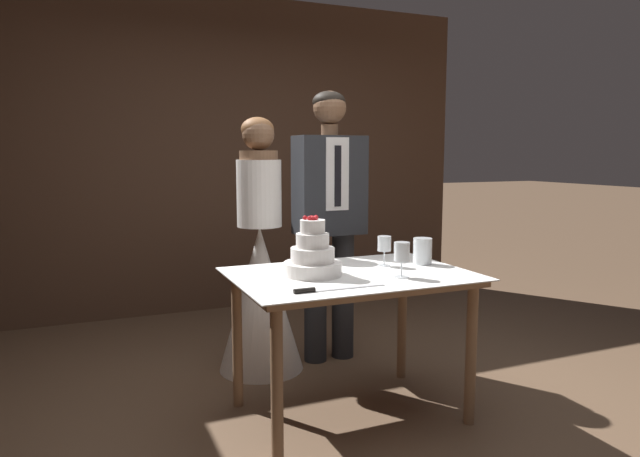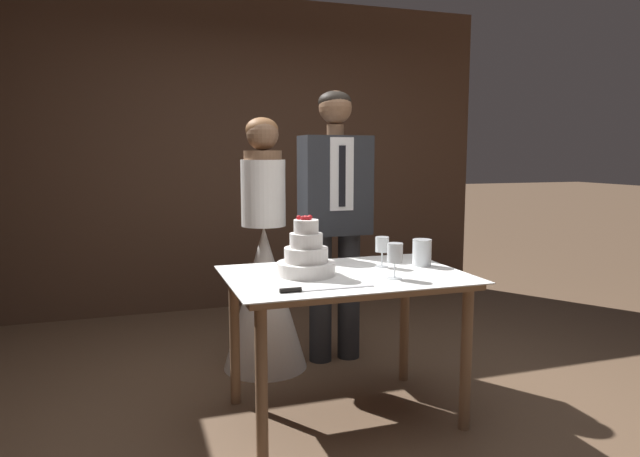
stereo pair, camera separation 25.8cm
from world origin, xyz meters
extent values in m
plane|color=brown|center=(0.00, 0.00, 0.00)|extent=(40.00, 40.00, 0.00)
cube|color=#513828|center=(0.00, 2.47, 1.37)|extent=(4.49, 0.12, 2.74)
cylinder|color=#8E6B4C|center=(-0.51, -0.29, 0.36)|extent=(0.06, 0.06, 0.73)
cylinder|color=#8E6B4C|center=(0.54, -0.29, 0.36)|extent=(0.06, 0.06, 0.73)
cylinder|color=#8E6B4C|center=(-0.51, 0.38, 0.36)|extent=(0.06, 0.06, 0.73)
cylinder|color=#8E6B4C|center=(0.54, 0.38, 0.36)|extent=(0.06, 0.06, 0.73)
cube|color=#8E6B4C|center=(0.01, 0.05, 0.75)|extent=(1.16, 0.79, 0.03)
cube|color=white|center=(0.01, 0.05, 0.77)|extent=(1.22, 0.85, 0.01)
cylinder|color=white|center=(-0.19, 0.08, 0.80)|extent=(0.30, 0.30, 0.07)
cylinder|color=white|center=(-0.19, 0.08, 0.87)|extent=(0.22, 0.22, 0.07)
cylinder|color=white|center=(-0.19, 0.08, 0.95)|extent=(0.17, 0.17, 0.07)
cylinder|color=white|center=(-0.19, 0.08, 1.02)|extent=(0.13, 0.13, 0.07)
sphere|color=red|center=(-0.17, 0.08, 1.06)|extent=(0.02, 0.02, 0.02)
sphere|color=red|center=(-0.16, 0.11, 1.06)|extent=(0.02, 0.02, 0.02)
sphere|color=red|center=(-0.19, 0.10, 1.06)|extent=(0.02, 0.02, 0.02)
sphere|color=red|center=(-0.22, 0.11, 1.06)|extent=(0.02, 0.02, 0.02)
sphere|color=red|center=(-0.21, 0.08, 1.06)|extent=(0.02, 0.02, 0.02)
sphere|color=red|center=(-0.19, 0.07, 1.06)|extent=(0.02, 0.02, 0.02)
sphere|color=red|center=(-0.18, 0.07, 1.06)|extent=(0.02, 0.02, 0.02)
cube|color=silver|center=(-0.13, -0.25, 0.77)|extent=(0.35, 0.03, 0.00)
cylinder|color=black|center=(-0.36, -0.25, 0.78)|extent=(0.10, 0.02, 0.02)
cylinder|color=silver|center=(0.20, -0.14, 0.77)|extent=(0.07, 0.07, 0.00)
cylinder|color=silver|center=(0.20, -0.14, 0.81)|extent=(0.01, 0.01, 0.08)
cylinder|color=silver|center=(0.20, -0.14, 0.90)|extent=(0.08, 0.08, 0.10)
cylinder|color=silver|center=(0.27, 0.15, 0.77)|extent=(0.07, 0.07, 0.00)
cylinder|color=silver|center=(0.27, 0.15, 0.81)|extent=(0.01, 0.01, 0.08)
cylinder|color=silver|center=(0.27, 0.15, 0.89)|extent=(0.07, 0.07, 0.08)
cylinder|color=maroon|center=(0.27, 0.15, 0.87)|extent=(0.06, 0.06, 0.03)
cylinder|color=silver|center=(0.50, 0.12, 0.84)|extent=(0.11, 0.11, 0.15)
cylinder|color=white|center=(0.50, 0.12, 0.80)|extent=(0.05, 0.05, 0.07)
sphere|color=#F9CC4C|center=(0.50, 0.12, 0.85)|extent=(0.02, 0.02, 0.02)
cone|color=white|center=(-0.23, 0.86, 0.47)|extent=(0.54, 0.54, 0.93)
cylinder|color=white|center=(-0.23, 0.86, 1.14)|extent=(0.28, 0.28, 0.42)
cylinder|color=brown|center=(-0.23, 0.86, 1.38)|extent=(0.24, 0.24, 0.06)
sphere|color=brown|center=(-0.23, 0.86, 1.51)|extent=(0.20, 0.20, 0.20)
ellipsoid|color=brown|center=(-0.23, 0.87, 1.54)|extent=(0.20, 0.20, 0.15)
cylinder|color=#282B30|center=(0.15, 0.86, 0.43)|extent=(0.15, 0.15, 0.86)
cylinder|color=#282B30|center=(0.35, 0.86, 0.43)|extent=(0.15, 0.15, 0.86)
cube|color=#282B30|center=(0.25, 0.86, 1.18)|extent=(0.45, 0.24, 0.64)
cube|color=white|center=(0.25, 0.74, 1.26)|extent=(0.16, 0.01, 0.46)
cube|color=black|center=(0.25, 0.73, 1.24)|extent=(0.04, 0.01, 0.39)
cylinder|color=brown|center=(0.25, 0.86, 1.54)|extent=(0.11, 0.11, 0.07)
sphere|color=brown|center=(0.25, 0.86, 1.68)|extent=(0.21, 0.21, 0.21)
ellipsoid|color=black|center=(0.25, 0.87, 1.72)|extent=(0.21, 0.21, 0.14)
camera|label=1|loc=(-1.27, -2.56, 1.39)|focal=32.00mm
camera|label=2|loc=(-1.03, -2.65, 1.39)|focal=32.00mm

